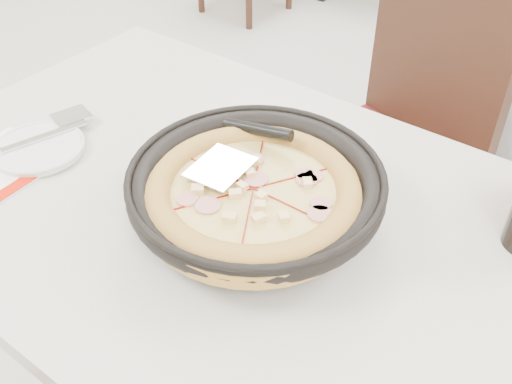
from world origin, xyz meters
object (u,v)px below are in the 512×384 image
Objects in this scene: main_table at (223,331)px; chair_far at (374,158)px; pizza at (253,199)px; side_plate at (39,149)px; pizza_pan at (256,196)px.

main_table is 0.62m from chair_far.
pizza is 2.10× the size of side_plate.
side_plate is at bearing -170.23° from pizza.
side_plate is (-0.34, -0.10, 0.38)m from main_table.
chair_far is at bearing 63.64° from side_plate.
side_plate is (-0.35, -0.72, 0.28)m from chair_far.
main_table is at bearing 164.67° from pizza.
pizza is (0.01, -0.03, 0.02)m from pizza_pan.
chair_far is at bearing 88.76° from main_table.
main_table is 0.45m from pizza.
chair_far is 2.56× the size of pizza_pan.
chair_far is 5.71× the size of side_plate.
main_table is 0.43m from pizza_pan.
pizza_pan is at bearing 13.44° from side_plate.
pizza is at bearing 115.11° from chair_far.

